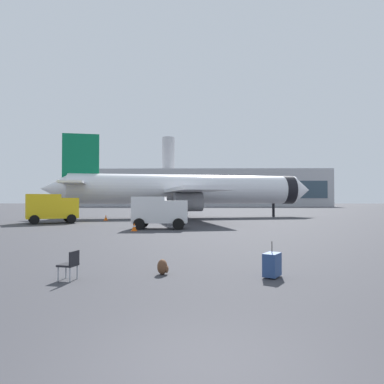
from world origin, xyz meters
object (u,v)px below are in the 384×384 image
Objects in this scene: safety_cone_near at (106,217)px; traveller_backpack at (163,267)px; cargo_van at (159,211)px; gate_chair at (70,263)px; rolling_suitcase at (272,265)px; safety_cone_mid at (134,227)px; service_truck at (51,207)px; airplane_at_gate at (186,190)px.

safety_cone_near is 1.42× the size of traveller_backpack.
cargo_van reaches higher than gate_chair.
rolling_suitcase is at bearing -6.12° from traveller_backpack.
traveller_backpack is at bearing -83.15° from cargo_van.
safety_cone_near is 14.37m from safety_cone_mid.
service_truck reaches higher than traveller_backpack.
gate_chair is at bearing -65.99° from service_truck.
cargo_van is 17.56m from traveller_backpack.
traveller_backpack is (0.57, -35.03, -3.42)m from airplane_at_gate.
rolling_suitcase is (5.47, -17.75, -1.06)m from cargo_van.
rolling_suitcase is (12.78, -28.85, 0.06)m from safety_cone_near.
safety_cone_mid is 17.19m from rolling_suitcase.
gate_chair is (1.09, -16.13, 0.19)m from safety_cone_mid.
service_truck is 29.43m from rolling_suitcase.
gate_chair reaches higher than safety_cone_mid.
airplane_at_gate is at bearing 96.37° from rolling_suitcase.
cargo_van is 18.27m from gate_chair.
cargo_van reaches higher than traveller_backpack.
traveller_backpack is 0.56× the size of gate_chair.
airplane_at_gate is 56.74× the size of safety_cone_mid.
safety_cone_near is 31.56m from rolling_suitcase.
airplane_at_gate is 20.28m from safety_cone_mid.
gate_chair is (-2.08, -35.87, -3.16)m from airplane_at_gate.
safety_cone_near is at bearing 113.20° from safety_cone_mid.
rolling_suitcase is (3.95, -35.39, -3.27)m from airplane_at_gate.
airplane_at_gate reaches higher than rolling_suitcase.
rolling_suitcase is at bearing -66.11° from safety_cone_near.
safety_cone_mid is 16.16m from gate_chair.
safety_cone_near is 1.09× the size of safety_cone_mid.
safety_cone_near is (-8.83, -6.54, -3.32)m from airplane_at_gate.
traveller_backpack is (2.09, -17.39, -1.22)m from cargo_van.
airplane_at_gate is 8.07× the size of cargo_van.
airplane_at_gate reaches higher than traveller_backpack.
airplane_at_gate is at bearing 85.09° from cargo_van.
service_truck is 4.79× the size of rolling_suitcase.
service_truck is 27.32m from traveller_backpack.
safety_cone_near is at bearing 49.21° from service_truck.
service_truck is 26.86m from gate_chair.
service_truck is (-13.00, -11.36, -2.05)m from airplane_at_gate.
rolling_suitcase is at bearing -54.80° from service_truck.
gate_chair reaches higher than traveller_backpack.
rolling_suitcase is 2.29× the size of traveller_backpack.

